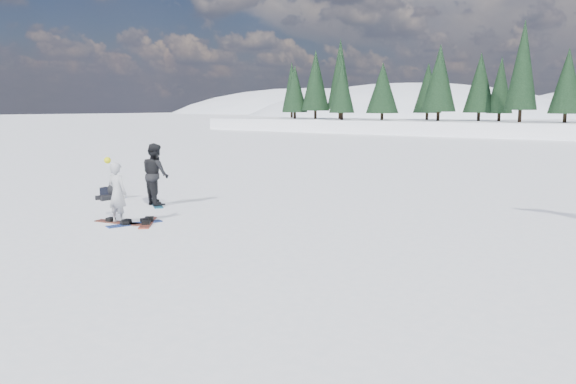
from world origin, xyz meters
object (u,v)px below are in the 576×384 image
object	(u,v)px
snowboard_loose_b	(148,223)
snowboard_loose_c	(113,195)
gear_bag	(107,192)
seated_rider	(114,190)
snowboard_loose_a	(135,224)
snowboarder_man	(155,174)
snowboarder_woman	(117,193)

from	to	relation	value
snowboard_loose_b	snowboard_loose_c	bearing A→B (deg)	-158.07
gear_bag	snowboard_loose_b	distance (m)	5.48
seated_rider	gear_bag	world-z (taller)	seated_rider
seated_rider	snowboard_loose_a	xyz separation A→B (m)	(4.08, -2.38, -0.28)
seated_rider	snowboard_loose_c	bearing A→B (deg)	162.01
seated_rider	gear_bag	distance (m)	0.76
snowboarder_man	gear_bag	size ratio (longest dim) A/B	4.46
snowboard_loose_a	snowboard_loose_c	xyz separation A→B (m)	(-4.61, 2.73, 0.00)
seated_rider	snowboard_loose_a	bearing A→B (deg)	-14.66
gear_bag	snowboard_loose_c	distance (m)	0.24
snowboarder_woman	snowboard_loose_a	distance (m)	0.98
snowboarder_woman	snowboard_loose_c	xyz separation A→B (m)	(-4.11, 2.89, -0.83)
snowboarder_man	seated_rider	world-z (taller)	snowboarder_man
snowboarder_woman	gear_bag	size ratio (longest dim) A/B	4.04
gear_bag	snowboard_loose_a	bearing A→B (deg)	-28.84
snowboard_loose_a	gear_bag	bearing A→B (deg)	79.39
snowboarder_man	gear_bag	distance (m)	3.01
gear_bag	snowboard_loose_b	size ratio (longest dim) A/B	0.30
snowboard_loose_a	snowboard_loose_b	world-z (taller)	same
snowboarder_man	snowboard_loose_c	distance (m)	2.89
snowboard_loose_c	seated_rider	bearing A→B (deg)	-21.65
snowboarder_man	gear_bag	bearing A→B (deg)	13.55
snowboarder_woman	gear_bag	xyz separation A→B (m)	(-4.29, 2.79, -0.70)
snowboarder_man	snowboard_loose_b	size ratio (longest dim) A/B	1.34
gear_bag	snowboard_loose_a	xyz separation A→B (m)	(4.78, -2.63, -0.14)
snowboarder_man	snowboard_loose_c	bearing A→B (deg)	11.13
gear_bag	snowboard_loose_c	bearing A→B (deg)	30.47
snowboarder_woman	snowboarder_man	world-z (taller)	snowboarder_man
snowboard_loose_c	snowboard_loose_b	distance (m)	5.37
snowboarder_woman	gear_bag	distance (m)	5.16
snowboard_loose_c	snowboard_loose_a	bearing A→B (deg)	-18.70
snowboarder_woman	snowboard_loose_b	world-z (taller)	snowboarder_woman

